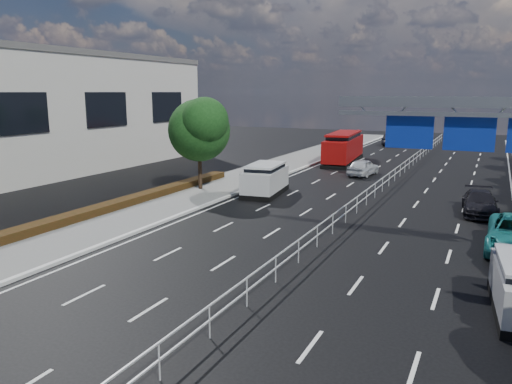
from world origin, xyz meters
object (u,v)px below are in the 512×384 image
at_px(red_bus, 344,147).
at_px(parked_car_dark, 480,203).
at_px(near_car_silver, 363,167).
at_px(white_minivan, 265,179).
at_px(overhead_gantry, 490,127).
at_px(near_car_dark, 392,140).

bearing_deg(red_bus, parked_car_dark, -58.47).
distance_m(red_bus, near_car_silver, 8.03).
relative_size(white_minivan, parked_car_dark, 1.12).
distance_m(white_minivan, red_bus, 18.02).
bearing_deg(red_bus, white_minivan, -96.61).
relative_size(overhead_gantry, near_car_silver, 2.46).
bearing_deg(white_minivan, red_bus, 81.12).
xyz_separation_m(white_minivan, parked_car_dark, (13.67, 0.28, -0.39)).
relative_size(white_minivan, near_car_silver, 1.25).
bearing_deg(overhead_gantry, near_car_dark, 104.93).
bearing_deg(parked_car_dark, near_car_silver, 126.65).
bearing_deg(white_minivan, near_car_silver, 61.64).
bearing_deg(red_bus, near_car_dark, 80.87).
bearing_deg(near_car_silver, parked_car_dark, 138.25).
height_order(white_minivan, near_car_silver, white_minivan).
bearing_deg(near_car_dark, white_minivan, 89.58).
bearing_deg(parked_car_dark, red_bus, 121.72).
height_order(red_bus, near_car_silver, red_bus).
xyz_separation_m(white_minivan, red_bus, (0.45, 18.01, 0.53)).
xyz_separation_m(red_bus, near_car_silver, (3.73, -7.06, -0.87)).
bearing_deg(white_minivan, near_car_dark, 79.83).
xyz_separation_m(near_car_silver, near_car_dark, (-2.42, 25.92, 0.08)).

